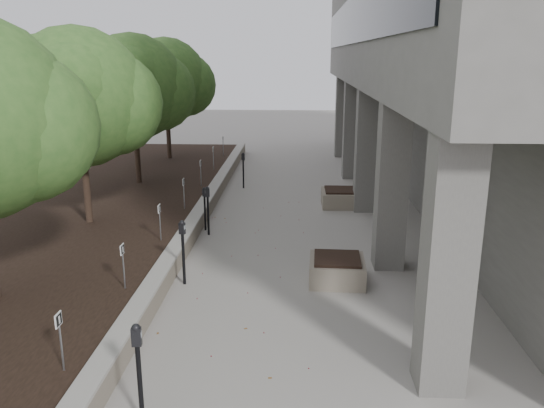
% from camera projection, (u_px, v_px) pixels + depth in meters
% --- Properties ---
extents(retaining_wall, '(0.39, 26.00, 0.50)m').
position_uv_depth(retaining_wall, '(199.00, 218.00, 16.42)').
color(retaining_wall, gray).
rests_on(retaining_wall, ground).
extents(planting_bed, '(7.00, 26.00, 0.40)m').
position_uv_depth(planting_bed, '(80.00, 218.00, 16.60)').
color(planting_bed, black).
rests_on(planting_bed, ground).
extents(crabapple_tree_3, '(4.60, 4.00, 5.44)m').
position_uv_depth(crabapple_tree_3, '(81.00, 127.00, 14.83)').
color(crabapple_tree_3, '#315A22').
rests_on(crabapple_tree_3, planting_bed).
extents(crabapple_tree_4, '(4.60, 4.00, 5.44)m').
position_uv_depth(crabapple_tree_4, '(134.00, 109.00, 19.64)').
color(crabapple_tree_4, '#315A22').
rests_on(crabapple_tree_4, planting_bed).
extents(crabapple_tree_5, '(4.60, 4.00, 5.44)m').
position_uv_depth(crabapple_tree_5, '(167.00, 99.00, 24.46)').
color(crabapple_tree_5, '#315A22').
rests_on(crabapple_tree_5, planting_bed).
extents(parking_sign_2, '(0.04, 0.22, 0.96)m').
position_uv_depth(parking_sign_2, '(61.00, 342.00, 8.09)').
color(parking_sign_2, black).
rests_on(parking_sign_2, planting_bed).
extents(parking_sign_3, '(0.04, 0.22, 0.96)m').
position_uv_depth(parking_sign_3, '(123.00, 267.00, 10.98)').
color(parking_sign_3, black).
rests_on(parking_sign_3, planting_bed).
extents(parking_sign_4, '(0.04, 0.22, 0.96)m').
position_uv_depth(parking_sign_4, '(160.00, 222.00, 13.87)').
color(parking_sign_4, black).
rests_on(parking_sign_4, planting_bed).
extents(parking_sign_5, '(0.04, 0.22, 0.96)m').
position_uv_depth(parking_sign_5, '(184.00, 194.00, 16.76)').
color(parking_sign_5, black).
rests_on(parking_sign_5, planting_bed).
extents(parking_sign_6, '(0.04, 0.22, 0.96)m').
position_uv_depth(parking_sign_6, '(201.00, 173.00, 19.65)').
color(parking_sign_6, black).
rests_on(parking_sign_6, planting_bed).
extents(parking_sign_7, '(0.04, 0.22, 0.96)m').
position_uv_depth(parking_sign_7, '(213.00, 158.00, 22.54)').
color(parking_sign_7, black).
rests_on(parking_sign_7, planting_bed).
extents(parking_sign_8, '(0.04, 0.22, 0.96)m').
position_uv_depth(parking_sign_8, '(223.00, 146.00, 25.42)').
color(parking_sign_8, black).
rests_on(parking_sign_8, planting_bed).
extents(parking_meter_1, '(0.16, 0.13, 1.55)m').
position_uv_depth(parking_meter_1, '(139.00, 375.00, 7.45)').
color(parking_meter_1, black).
rests_on(parking_meter_1, ground).
extents(parking_meter_2, '(0.18, 0.15, 1.52)m').
position_uv_depth(parking_meter_2, '(183.00, 253.00, 12.10)').
color(parking_meter_2, black).
rests_on(parking_meter_2, ground).
extents(parking_meter_3, '(0.13, 0.10, 1.31)m').
position_uv_depth(parking_meter_3, '(205.00, 209.00, 15.91)').
color(parking_meter_3, black).
rests_on(parking_meter_3, ground).
extents(parking_meter_4, '(0.16, 0.12, 1.44)m').
position_uv_depth(parking_meter_4, '(208.00, 211.00, 15.47)').
color(parking_meter_4, black).
rests_on(parking_meter_4, ground).
extents(parking_meter_5, '(0.15, 0.11, 1.40)m').
position_uv_depth(parking_meter_5, '(243.00, 170.00, 20.96)').
color(parking_meter_5, black).
rests_on(parking_meter_5, ground).
extents(planter_front, '(1.30, 1.30, 0.58)m').
position_uv_depth(planter_front, '(337.00, 269.00, 12.38)').
color(planter_front, gray).
rests_on(planter_front, ground).
extents(planter_back, '(1.28, 1.28, 0.59)m').
position_uv_depth(planter_back, '(340.00, 197.00, 18.59)').
color(planter_back, gray).
rests_on(planter_back, ground).
extents(berry_scatter, '(3.30, 14.10, 0.02)m').
position_uv_depth(berry_scatter, '(242.00, 279.00, 12.55)').
color(berry_scatter, maroon).
rests_on(berry_scatter, ground).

